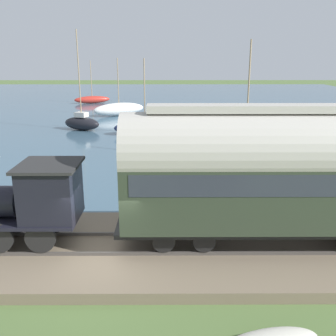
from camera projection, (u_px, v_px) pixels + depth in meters
name	position (u px, v px, depth m)	size (l,w,h in m)	color
ground_plane	(105.00, 264.00, 13.37)	(200.00, 200.00, 0.00)	#516B38
harbor_water	(151.00, 105.00, 55.61)	(80.00, 80.00, 0.01)	#426075
rail_embankment	(108.00, 249.00, 13.98)	(5.96, 56.00, 0.48)	#756651
steam_locomotive	(17.00, 199.00, 13.44)	(2.12, 5.69, 3.11)	black
passenger_coach	(276.00, 170.00, 13.20)	(2.55, 10.81, 4.83)	black
sailboat_navy	(145.00, 127.00, 35.16)	(3.21, 5.87, 6.56)	#192347
sailboat_brown	(245.00, 153.00, 25.52)	(2.11, 3.65, 7.75)	brown
sailboat_red	(92.00, 99.00, 57.37)	(2.86, 5.27, 6.05)	#B72D23
sailboat_white	(119.00, 109.00, 45.69)	(4.68, 6.26, 6.49)	white
sailboat_black	(82.00, 122.00, 36.86)	(2.69, 3.92, 9.02)	black
rowboat_far_out	(35.00, 192.00, 19.71)	(1.91, 2.04, 0.46)	beige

